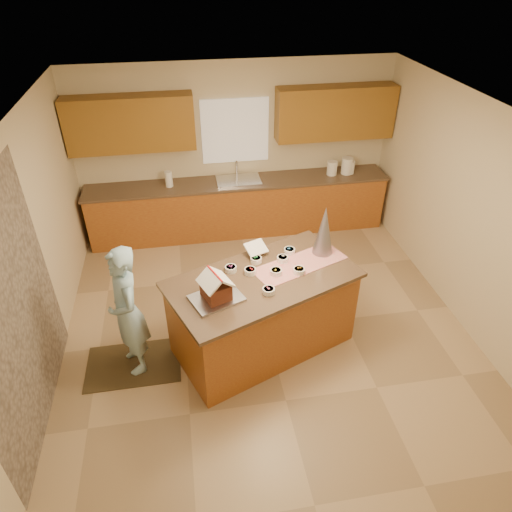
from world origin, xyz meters
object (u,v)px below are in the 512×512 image
object	(u,v)px
island_base	(263,314)
tinsel_tree	(324,230)
gingerbread_house	(216,288)
boy	(127,312)

from	to	relation	value
island_base	tinsel_tree	bearing A→B (deg)	3.67
island_base	gingerbread_house	xyz separation A→B (m)	(-0.55, -0.28, 0.68)
tinsel_tree	gingerbread_house	xyz separation A→B (m)	(-1.33, -0.66, -0.16)
island_base	tinsel_tree	distance (m)	1.21
island_base	boy	xyz separation A→B (m)	(-1.50, -0.07, 0.32)
tinsel_tree	boy	bearing A→B (deg)	-168.90
gingerbread_house	island_base	bearing A→B (deg)	27.22
boy	gingerbread_house	size ratio (longest dim) A/B	3.94
tinsel_tree	gingerbread_house	bearing A→B (deg)	-153.68
island_base	gingerbread_house	world-z (taller)	gingerbread_house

